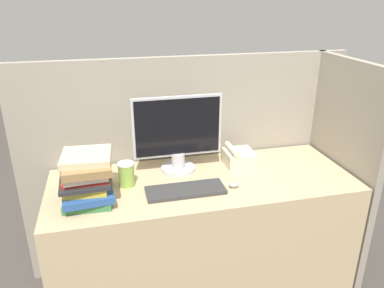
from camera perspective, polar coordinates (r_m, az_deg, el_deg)
cubicle_panel_rear at (r=2.45m, az=-0.60°, el=-3.17°), size 2.09×0.04×1.41m
cubicle_panel_right at (r=2.52m, az=21.28°, el=-4.09°), size 0.04×0.71×1.41m
desk at (r=2.31m, az=1.54°, el=-14.03°), size 1.69×0.65×0.78m
monitor at (r=2.13m, az=-2.19°, el=1.21°), size 0.51×0.20×0.45m
keyboard at (r=1.97m, az=-0.99°, el=-7.06°), size 0.41×0.15×0.02m
mouse at (r=2.03m, az=6.43°, el=-6.20°), size 0.06×0.04×0.03m
coffee_cup at (r=2.04m, az=-9.96°, el=-4.56°), size 0.09×0.09×0.13m
book_stack at (r=1.93m, az=-15.73°, el=-4.99°), size 0.27×0.32×0.24m
desk_telephone at (r=2.28m, az=7.09°, el=-1.97°), size 0.17×0.18×0.12m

